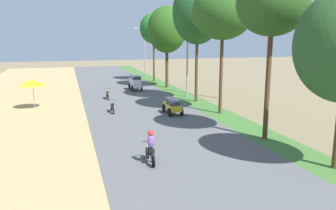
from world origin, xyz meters
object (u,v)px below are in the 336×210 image
object	(u,v)px
median_tree_third	(223,12)
utility_pole_near	(221,48)
median_tree_fifth	(167,30)
car_sedan_yellow	(173,106)
vendor_umbrella	(33,82)
median_tree_second	(272,4)
median_tree_fourth	(197,13)
car_van_white	(135,82)
median_tree_sixth	(154,28)
motorbike_ahead_fourth	(107,94)
streetlamp_near	(187,52)
motorbike_ahead_second	(150,148)
streetlamp_mid	(145,48)
motorbike_ahead_third	(112,106)

from	to	relation	value
median_tree_third	utility_pole_near	world-z (taller)	median_tree_third
median_tree_fifth	car_sedan_yellow	world-z (taller)	median_tree_fifth
median_tree_fifth	utility_pole_near	world-z (taller)	utility_pole_near
vendor_umbrella	median_tree_second	bearing A→B (deg)	-43.20
median_tree_fourth	median_tree_fifth	xyz separation A→B (m)	(-0.10, 9.50, -1.31)
median_tree_second	median_tree_fifth	world-z (taller)	median_tree_second
car_van_white	median_tree_sixth	bearing A→B (deg)	61.13
median_tree_fifth	motorbike_ahead_fourth	distance (m)	11.66
car_van_white	streetlamp_near	bearing A→B (deg)	-53.37
utility_pole_near	car_van_white	bearing A→B (deg)	135.21
vendor_umbrella	motorbike_ahead_second	bearing A→B (deg)	-66.90
median_tree_second	streetlamp_near	size ratio (longest dim) A/B	1.23
median_tree_fifth	utility_pole_near	bearing A→B (deg)	-69.89
streetlamp_near	streetlamp_mid	bearing A→B (deg)	90.00
vendor_umbrella	motorbike_ahead_second	size ratio (longest dim) A/B	1.40
median_tree_fourth	median_tree_fifth	bearing A→B (deg)	90.58
motorbike_ahead_second	median_tree_sixth	bearing A→B (deg)	75.54
motorbike_ahead_third	motorbike_ahead_fourth	distance (m)	6.18
motorbike_ahead_second	vendor_umbrella	bearing A→B (deg)	113.10
median_tree_fifth	motorbike_ahead_fourth	xyz separation A→B (m)	(-7.81, -5.95, -6.30)
median_tree_second	median_tree_fourth	world-z (taller)	median_tree_fourth
median_tree_third	utility_pole_near	xyz separation A→B (m)	(2.97, 6.42, -2.87)
median_tree_second	streetlamp_mid	xyz separation A→B (m)	(0.38, 34.32, -3.45)
streetlamp_near	motorbike_ahead_third	world-z (taller)	streetlamp_near
median_tree_fifth	median_tree_sixth	xyz separation A→B (m)	(-0.07, 6.09, 0.29)
car_van_white	motorbike_ahead_second	world-z (taller)	car_van_white
median_tree_second	motorbike_ahead_second	bearing A→B (deg)	-164.94
median_tree_second	utility_pole_near	size ratio (longest dim) A/B	1.00
median_tree_third	median_tree_sixth	world-z (taller)	median_tree_third
median_tree_sixth	utility_pole_near	xyz separation A→B (m)	(3.14, -14.47, -2.14)
median_tree_fifth	car_van_white	size ratio (longest dim) A/B	3.97
car_van_white	motorbike_ahead_fourth	world-z (taller)	car_van_white
car_van_white	median_tree_fifth	bearing A→B (deg)	16.88
median_tree_fourth	median_tree_sixth	world-z (taller)	median_tree_fourth
streetlamp_mid	motorbike_ahead_fourth	size ratio (longest dim) A/B	4.15
median_tree_sixth	streetlamp_near	size ratio (longest dim) A/B	1.17
vendor_umbrella	streetlamp_mid	bearing A→B (deg)	55.85
utility_pole_near	median_tree_fifth	bearing A→B (deg)	110.11
streetlamp_near	median_tree_fourth	bearing A→B (deg)	-90.00
median_tree_third	motorbike_ahead_fourth	size ratio (longest dim) A/B	5.54
streetlamp_mid	motorbike_ahead_second	distance (m)	37.36
car_sedan_yellow	motorbike_ahead_fourth	size ratio (longest dim) A/B	1.26
car_van_white	motorbike_ahead_third	world-z (taller)	car_van_white
vendor_umbrella	median_tree_fifth	xyz separation A→B (m)	(14.27, 8.76, 4.57)
median_tree_fifth	car_van_white	xyz separation A→B (m)	(-4.11, -1.25, -5.85)
median_tree_fourth	motorbike_ahead_fourth	world-z (taller)	median_tree_fourth
streetlamp_near	streetlamp_mid	size ratio (longest dim) A/B	1.05
motorbike_ahead_third	streetlamp_mid	bearing A→B (deg)	71.49
median_tree_sixth	utility_pole_near	size ratio (longest dim) A/B	0.95
median_tree_fourth	motorbike_ahead_second	world-z (taller)	median_tree_fourth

